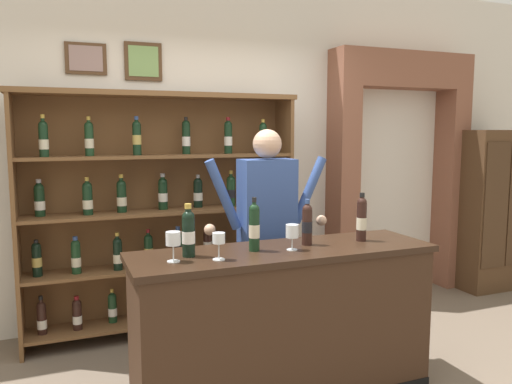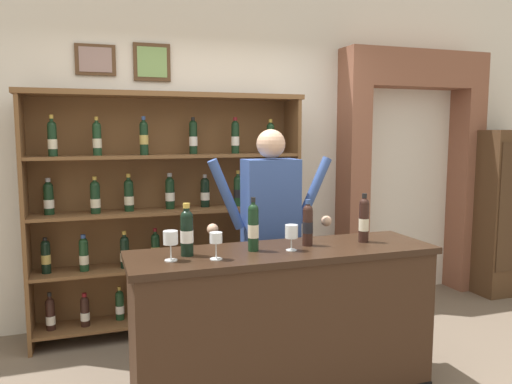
{
  "view_description": "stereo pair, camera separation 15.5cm",
  "coord_description": "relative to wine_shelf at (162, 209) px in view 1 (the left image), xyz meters",
  "views": [
    {
      "loc": [
        -1.14,
        -2.71,
        1.67
      ],
      "look_at": [
        -0.0,
        0.12,
        1.3
      ],
      "focal_mm": 34.99,
      "sensor_mm": 36.0,
      "label": 1
    },
    {
      "loc": [
        -0.99,
        -2.77,
        1.67
      ],
      "look_at": [
        -0.0,
        0.12,
        1.3
      ],
      "focal_mm": 34.99,
      "sensor_mm": 36.0,
      "label": 2
    }
  ],
  "objects": [
    {
      "name": "tasting_bottle_rosso",
      "position": [
        0.3,
        -1.31,
        0.07
      ],
      "size": [
        0.07,
        0.07,
        0.33
      ],
      "color": "black",
      "rests_on": "tasting_counter"
    },
    {
      "name": "tasting_bottle_super_tuscan",
      "position": [
        1.06,
        -1.31,
        0.07
      ],
      "size": [
        0.07,
        0.07,
        0.32
      ],
      "color": "black",
      "rests_on": "tasting_counter"
    },
    {
      "name": "wine_glass_left",
      "position": [
        -0.21,
        -1.38,
        0.04
      ],
      "size": [
        0.08,
        0.08,
        0.17
      ],
      "color": "silver",
      "rests_on": "tasting_counter"
    },
    {
      "name": "side_cabinet",
      "position": [
        3.48,
        -0.08,
        -0.2
      ],
      "size": [
        0.69,
        0.49,
        1.69
      ],
      "color": "#4C331E",
      "rests_on": "ground"
    },
    {
      "name": "wine_shelf",
      "position": [
        0.0,
        0.0,
        0.0
      ],
      "size": [
        2.24,
        0.36,
        1.98
      ],
      "color": "brown",
      "rests_on": "ground"
    },
    {
      "name": "shopkeeper",
      "position": [
        0.62,
        -0.76,
        -0.0
      ],
      "size": [
        0.96,
        0.22,
        1.69
      ],
      "color": "#2D3347",
      "rests_on": "ground"
    },
    {
      "name": "back_wall",
      "position": [
        0.36,
        0.37,
        0.5
      ],
      "size": [
        12.0,
        0.19,
        3.09
      ],
      "color": "silver",
      "rests_on": "ground"
    },
    {
      "name": "wine_glass_center",
      "position": [
        0.04,
        -1.44,
        0.03
      ],
      "size": [
        0.07,
        0.07,
        0.15
      ],
      "color": "silver",
      "rests_on": "tasting_counter"
    },
    {
      "name": "tasting_bottle_riserva",
      "position": [
        -0.1,
        -1.3,
        0.06
      ],
      "size": [
        0.08,
        0.08,
        0.31
      ],
      "color": "black",
      "rests_on": "tasting_counter"
    },
    {
      "name": "tasting_counter",
      "position": [
        0.49,
        -1.33,
        -0.56
      ],
      "size": [
        1.9,
        0.56,
        0.96
      ],
      "color": "#382316",
      "rests_on": "ground"
    },
    {
      "name": "archway_doorway",
      "position": [
        2.47,
        0.23,
        0.35
      ],
      "size": [
        1.55,
        0.45,
        2.46
      ],
      "color": "brown",
      "rests_on": "ground"
    },
    {
      "name": "wine_glass_right",
      "position": [
        0.52,
        -1.38,
        0.03
      ],
      "size": [
        0.08,
        0.08,
        0.16
      ],
      "color": "silver",
      "rests_on": "tasting_counter"
    },
    {
      "name": "tasting_bottle_chianti",
      "position": [
        0.67,
        -1.29,
        0.06
      ],
      "size": [
        0.07,
        0.07,
        0.29
      ],
      "color": "black",
      "rests_on": "tasting_counter"
    }
  ]
}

